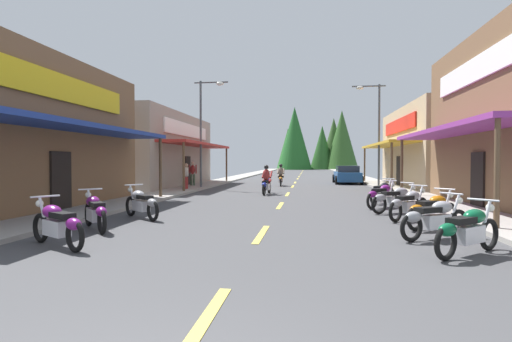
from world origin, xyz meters
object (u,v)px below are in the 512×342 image
at_px(motorcycle_parked_right_4, 396,199).
at_px(motorcycle_parked_right_6, 382,192).
at_px(streetlamp_right, 374,121).
at_px(motorcycle_parked_left_0, 57,224).
at_px(streetlamp_left, 205,120).
at_px(rider_cruising_lead, 266,182).
at_px(motorcycle_parked_right_5, 382,195).
at_px(pedestrian_browsing, 193,172).
at_px(rider_cruising_trailing, 281,177).
at_px(motorcycle_parked_left_2, 142,203).
at_px(motorcycle_parked_right_2, 432,210).
at_px(parked_car_curbside, 347,175).
at_px(motorcycle_parked_right_1, 435,218).
at_px(motorcycle_parked_left_1, 95,211).
at_px(motorcycle_parked_right_0, 468,230).
at_px(motorcycle_parked_right_3, 409,204).
at_px(pedestrian_by_shop, 186,175).

xyz_separation_m(motorcycle_parked_right_4, motorcycle_parked_right_6, (0.12, 3.18, 0.00)).
height_order(streetlamp_right, motorcycle_parked_left_0, streetlamp_right).
xyz_separation_m(streetlamp_left, rider_cruising_lead, (4.28, -3.72, -3.74)).
distance_m(motorcycle_parked_right_5, pedestrian_browsing, 15.05).
height_order(streetlamp_left, motorcycle_parked_right_4, streetlamp_left).
bearing_deg(rider_cruising_trailing, rider_cruising_lead, 174.78).
height_order(motorcycle_parked_left_0, motorcycle_parked_left_2, same).
distance_m(motorcycle_parked_right_2, parked_car_curbside, 21.15).
height_order(motorcycle_parked_right_2, motorcycle_parked_left_2, same).
xyz_separation_m(motorcycle_parked_right_4, motorcycle_parked_left_0, (-8.02, -6.55, 0.00)).
distance_m(streetlamp_right, motorcycle_parked_right_4, 13.84).
xyz_separation_m(motorcycle_parked_right_1, motorcycle_parked_right_2, (0.39, 1.51, 0.00)).
relative_size(streetlamp_left, motorcycle_parked_right_4, 3.67).
height_order(motorcycle_parked_right_6, rider_cruising_lead, rider_cruising_lead).
relative_size(motorcycle_parked_left_1, rider_cruising_trailing, 0.78).
xyz_separation_m(motorcycle_parked_right_4, motorcycle_parked_left_1, (-8.34, -4.53, 0.00)).
distance_m(rider_cruising_lead, parked_car_curbside, 12.22).
bearing_deg(motorcycle_parked_right_0, motorcycle_parked_left_0, 141.26).
distance_m(motorcycle_parked_right_4, motorcycle_parked_right_5, 1.53).
height_order(motorcycle_parked_right_0, motorcycle_parked_right_5, same).
distance_m(motorcycle_parked_right_0, motorcycle_parked_right_3, 4.58).
relative_size(motorcycle_parked_right_5, motorcycle_parked_right_6, 0.95).
height_order(motorcycle_parked_right_5, pedestrian_browsing, pedestrian_browsing).
distance_m(motorcycle_parked_right_3, parked_car_curbside, 19.65).
bearing_deg(motorcycle_parked_right_4, parked_car_curbside, 57.50).
bearing_deg(motorcycle_parked_right_2, rider_cruising_lead, 77.93).
relative_size(motorcycle_parked_right_0, motorcycle_parked_right_3, 1.03).
bearing_deg(parked_car_curbside, motorcycle_parked_right_0, 179.40).
bearing_deg(pedestrian_browsing, streetlamp_right, -86.88).
distance_m(motorcycle_parked_right_5, pedestrian_by_shop, 12.43).
relative_size(motorcycle_parked_left_0, motorcycle_parked_left_1, 1.13).
height_order(motorcycle_parked_right_2, rider_cruising_lead, rider_cruising_lead).
distance_m(streetlamp_right, rider_cruising_lead, 9.75).
bearing_deg(streetlamp_right, motorcycle_parked_right_6, -96.88).
height_order(streetlamp_left, streetlamp_right, streetlamp_left).
bearing_deg(motorcycle_parked_left_2, motorcycle_parked_left_1, 121.58).
relative_size(motorcycle_parked_right_3, motorcycle_parked_right_5, 0.96).
distance_m(motorcycle_parked_right_3, motorcycle_parked_right_4, 1.62).
xyz_separation_m(motorcycle_parked_left_0, rider_cruising_lead, (2.86, 13.52, 0.17)).
xyz_separation_m(motorcycle_parked_right_0, parked_car_curbside, (0.02, 24.23, 0.20)).
relative_size(motorcycle_parked_right_4, motorcycle_parked_right_6, 1.04).
relative_size(streetlamp_right, motorcycle_parked_right_6, 3.79).
distance_m(motorcycle_parked_right_2, motorcycle_parked_left_0, 9.00).
xyz_separation_m(motorcycle_parked_right_2, pedestrian_by_shop, (-10.44, 12.03, 0.46)).
xyz_separation_m(motorcycle_parked_left_1, rider_cruising_trailing, (3.42, 18.91, 0.17)).
distance_m(motorcycle_parked_right_3, motorcycle_parked_right_6, 4.80).
bearing_deg(rider_cruising_lead, rider_cruising_trailing, 2.69).
bearing_deg(motorcycle_parked_left_0, pedestrian_by_shop, -50.96).
relative_size(streetlamp_left, motorcycle_parked_right_3, 4.18).
xyz_separation_m(streetlamp_left, streetlamp_right, (10.77, 2.53, -0.01)).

